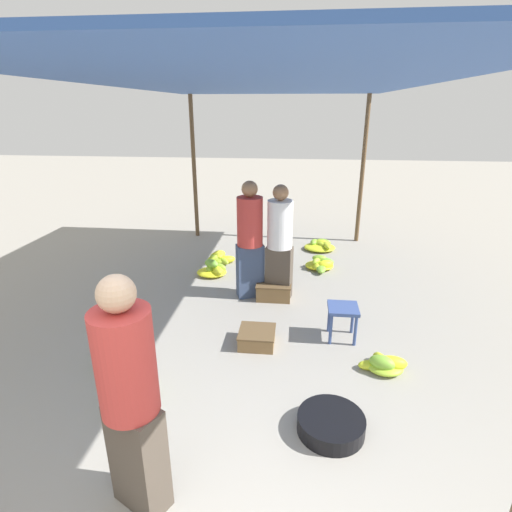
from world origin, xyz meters
TOP-DOWN VIEW (x-y plane):
  - canopy_post_back_left at (-1.63, 6.53)m, footprint 0.08×0.08m
  - canopy_post_back_right at (1.63, 6.53)m, footprint 0.08×0.08m
  - canopy_tarp at (0.00, 3.42)m, footprint 3.66×6.63m
  - vendor_foreground at (-0.52, 0.59)m, footprint 0.48×0.48m
  - stool at (1.00, 2.82)m, footprint 0.34×0.34m
  - basin_black at (0.78, 1.36)m, footprint 0.56×0.56m
  - banana_pile_left_0 at (-0.87, 5.05)m, footprint 0.51×0.43m
  - banana_pile_left_1 at (-1.02, 1.57)m, footprint 0.42×0.47m
  - banana_pile_left_2 at (-1.35, 2.09)m, footprint 0.48×0.48m
  - banana_pile_left_3 at (-0.86, 4.49)m, footprint 0.48×0.42m
  - banana_pile_right_0 at (0.85, 4.92)m, footprint 0.48×0.55m
  - banana_pile_right_1 at (1.38, 2.25)m, footprint 0.49×0.38m
  - banana_pile_right_2 at (0.90, 5.92)m, footprint 0.58×0.58m
  - crate_near at (0.04, 2.59)m, footprint 0.41×0.41m
  - crate_mid at (0.15, 3.83)m, footprint 0.48×0.48m
  - shopper_walking_mid at (-0.19, 3.82)m, footprint 0.45×0.45m
  - shopper_walking_far at (0.22, 3.83)m, footprint 0.40×0.40m

SIDE VIEW (x-z plane):
  - banana_pile_left_2 at x=-1.35m, z-range -0.02..0.14m
  - banana_pile_left_1 at x=-1.02m, z-range -0.02..0.15m
  - banana_pile_right_2 at x=0.90m, z-range -0.02..0.16m
  - basin_black at x=0.78m, z-range 0.00..0.15m
  - banana_pile_left_0 at x=-0.87m, z-range -0.02..0.17m
  - banana_pile_right_1 at x=1.38m, z-range -0.02..0.17m
  - banana_pile_right_0 at x=0.85m, z-range -0.03..0.20m
  - banana_pile_left_3 at x=-0.86m, z-range -0.05..0.22m
  - crate_near at x=0.04m, z-range 0.00..0.17m
  - crate_mid at x=0.15m, z-range 0.00..0.23m
  - stool at x=1.00m, z-range 0.12..0.53m
  - shopper_walking_far at x=0.22m, z-range 0.03..1.62m
  - shopper_walking_mid at x=-0.19m, z-range 0.03..1.67m
  - vendor_foreground at x=-0.52m, z-range 0.03..1.71m
  - canopy_post_back_left at x=-1.63m, z-range 0.00..2.75m
  - canopy_post_back_right at x=1.63m, z-range 0.00..2.75m
  - canopy_tarp at x=0.00m, z-range 2.75..2.79m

